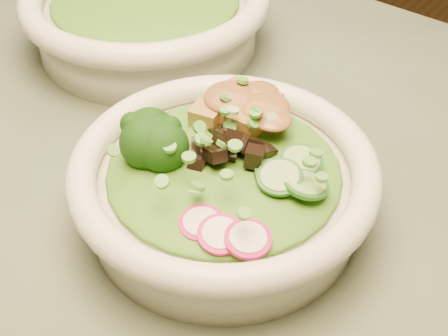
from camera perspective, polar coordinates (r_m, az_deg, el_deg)
The scene contains 11 objects.
dining_table at distance 0.59m, azimuth 4.21°, elevation -13.09°, with size 1.20×0.80×0.75m.
salad_bowl at distance 0.48m, azimuth 0.00°, elevation -1.62°, with size 0.24×0.24×0.06m.
side_bowl at distance 0.70m, azimuth -7.07°, elevation 13.74°, with size 0.27×0.27×0.07m.
lettuce_bed at distance 0.47m, azimuth 0.00°, elevation 0.09°, with size 0.18×0.18×0.02m, color #2C5F14.
broccoli_florets at distance 0.47m, azimuth -6.49°, elevation 2.29°, with size 0.07×0.06×0.04m, color black, non-canonical shape.
radish_slices at distance 0.43m, azimuth -1.70°, elevation -4.71°, with size 0.10×0.04×0.02m, color #B40D56, non-canonical shape.
cucumber_slices at distance 0.45m, azimuth 6.94°, elevation -0.32°, with size 0.06×0.06×0.03m, color #82B564, non-canonical shape.
mushroom_heap at distance 0.47m, azimuth 0.34°, elevation 1.98°, with size 0.06×0.06×0.04m, color black, non-canonical shape.
tofu_cubes at distance 0.51m, azimuth 1.80°, elevation 4.93°, with size 0.08×0.05×0.03m, color #A37D36, non-canonical shape.
peanut_sauce at distance 0.50m, azimuth 1.83°, elevation 5.98°, with size 0.06×0.05×0.01m, color brown.
scallion_garnish at distance 0.46m, azimuth 0.00°, elevation 2.00°, with size 0.17×0.17×0.02m, color #4F9A36, non-canonical shape.
Camera 1 is at (0.18, -0.29, 1.12)m, focal length 50.00 mm.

